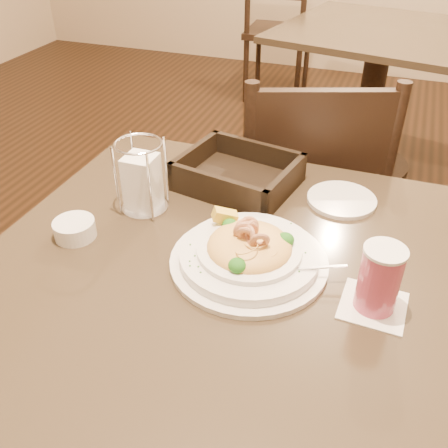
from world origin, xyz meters
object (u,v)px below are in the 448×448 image
(main_table, at_px, (221,349))
(background_table, at_px, (374,76))
(bread_basket, at_px, (238,176))
(butter_ramekin, at_px, (75,229))
(side_plate, at_px, (342,200))
(pasta_bowl, at_px, (249,252))
(drink_glass, at_px, (379,279))
(dining_chair_far, at_px, (278,26))
(dining_chair_near, at_px, (304,206))
(napkin_caddy, at_px, (142,181))

(main_table, xyz_separation_m, background_table, (0.12, 1.90, 0.00))
(bread_basket, distance_m, butter_ramekin, 0.39)
(background_table, height_order, side_plate, side_plate)
(pasta_bowl, relative_size, bread_basket, 1.14)
(pasta_bowl, xyz_separation_m, drink_glass, (0.23, -0.04, 0.03))
(background_table, bearing_deg, side_plate, -87.96)
(dining_chair_far, bearing_deg, pasta_bowl, 100.55)
(dining_chair_near, bearing_deg, background_table, -113.32)
(drink_glass, height_order, bread_basket, drink_glass)
(butter_ramekin, bearing_deg, bread_basket, 51.41)
(dining_chair_near, bearing_deg, drink_glass, 90.29)
(background_table, relative_size, napkin_caddy, 6.70)
(napkin_caddy, relative_size, side_plate, 1.04)
(pasta_bowl, xyz_separation_m, bread_basket, (-0.11, 0.27, -0.00))
(bread_basket, bearing_deg, pasta_bowl, -67.38)
(main_table, bearing_deg, side_plate, 59.28)
(dining_chair_near, bearing_deg, butter_ramekin, 41.15)
(dining_chair_near, xyz_separation_m, napkin_caddy, (-0.27, -0.49, 0.30))
(bread_basket, bearing_deg, napkin_caddy, -134.21)
(napkin_caddy, bearing_deg, dining_chair_far, 98.21)
(dining_chair_far, xyz_separation_m, butter_ramekin, (0.29, -2.74, 0.25))
(drink_glass, distance_m, bread_basket, 0.46)
(bread_basket, distance_m, side_plate, 0.24)
(dining_chair_near, distance_m, bread_basket, 0.43)
(main_table, xyz_separation_m, dining_chair_near, (0.05, 0.62, -0.01))
(butter_ramekin, bearing_deg, main_table, 2.73)
(pasta_bowl, xyz_separation_m, napkin_caddy, (-0.27, 0.10, 0.04))
(drink_glass, xyz_separation_m, side_plate, (-0.10, 0.31, -0.06))
(drink_glass, bearing_deg, side_plate, 108.12)
(pasta_bowl, bearing_deg, main_table, -155.48)
(dining_chair_far, height_order, napkin_caddy, dining_chair_far)
(pasta_bowl, relative_size, drink_glass, 2.68)
(background_table, xyz_separation_m, bread_basket, (-0.18, -1.61, 0.26))
(napkin_caddy, height_order, side_plate, napkin_caddy)
(background_table, distance_m, side_plate, 1.62)
(bread_basket, xyz_separation_m, butter_ramekin, (-0.24, -0.30, -0.01))
(background_table, bearing_deg, bread_basket, -96.47)
(dining_chair_far, distance_m, pasta_bowl, 2.79)
(background_table, bearing_deg, butter_ramekin, -102.50)
(pasta_bowl, height_order, butter_ramekin, pasta_bowl)
(main_table, relative_size, butter_ramekin, 10.94)
(napkin_caddy, bearing_deg, butter_ramekin, -120.71)
(napkin_caddy, height_order, butter_ramekin, napkin_caddy)
(main_table, relative_size, pasta_bowl, 2.78)
(side_plate, bearing_deg, dining_chair_near, 112.31)
(dining_chair_near, distance_m, dining_chair_far, 2.20)
(background_table, bearing_deg, dining_chair_far, 130.74)
(side_plate, height_order, butter_ramekin, butter_ramekin)
(drink_glass, bearing_deg, butter_ramekin, -179.98)
(butter_ramekin, bearing_deg, dining_chair_far, 96.09)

